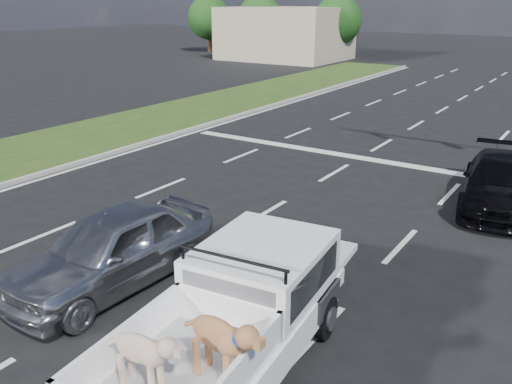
% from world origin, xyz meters
% --- Properties ---
extents(ground, '(160.00, 160.00, 0.00)m').
position_xyz_m(ground, '(0.00, 0.00, 0.00)').
color(ground, black).
rests_on(ground, ground).
extents(road_markings, '(17.75, 60.00, 0.01)m').
position_xyz_m(road_markings, '(0.00, 6.56, 0.01)').
color(road_markings, silver).
rests_on(road_markings, ground).
extents(grass_median_left, '(5.00, 60.00, 0.10)m').
position_xyz_m(grass_median_left, '(-11.50, 6.00, 0.05)').
color(grass_median_left, '#1E3E13').
rests_on(grass_median_left, ground).
extents(curb_left, '(0.15, 60.00, 0.14)m').
position_xyz_m(curb_left, '(-9.05, 6.00, 0.07)').
color(curb_left, '#A39B95').
rests_on(curb_left, ground).
extents(building_left, '(10.00, 8.00, 4.40)m').
position_xyz_m(building_left, '(-20.00, 36.00, 2.20)').
color(building_left, tan).
rests_on(building_left, ground).
extents(tree_far_a, '(4.20, 4.20, 5.40)m').
position_xyz_m(tree_far_a, '(-30.00, 38.00, 3.29)').
color(tree_far_a, '#332114').
rests_on(tree_far_a, ground).
extents(tree_far_b, '(4.20, 4.20, 5.40)m').
position_xyz_m(tree_far_b, '(-24.00, 38.00, 3.29)').
color(tree_far_b, '#332114').
rests_on(tree_far_b, ground).
extents(tree_far_c, '(4.20, 4.20, 5.40)m').
position_xyz_m(tree_far_c, '(-16.00, 38.00, 3.29)').
color(tree_far_c, '#332114').
rests_on(tree_far_c, ground).
extents(pickup_truck, '(2.30, 5.11, 1.85)m').
position_xyz_m(pickup_truck, '(1.19, -1.46, 0.86)').
color(pickup_truck, black).
rests_on(pickup_truck, ground).
extents(silver_sedan, '(1.93, 4.38, 1.47)m').
position_xyz_m(silver_sedan, '(-2.20, -0.56, 0.73)').
color(silver_sedan, '#A4A6AA').
rests_on(silver_sedan, ground).
extents(black_coupe, '(2.49, 4.71, 1.30)m').
position_xyz_m(black_coupe, '(3.03, 7.72, 0.65)').
color(black_coupe, black).
rests_on(black_coupe, ground).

